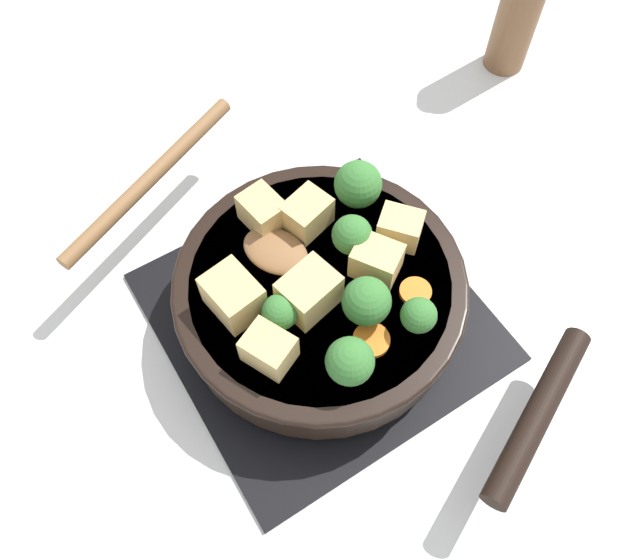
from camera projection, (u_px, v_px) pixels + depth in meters
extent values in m
plane|color=silver|center=(320.00, 317.00, 0.66)|extent=(2.40, 2.40, 0.00)
cube|color=black|center=(320.00, 315.00, 0.65)|extent=(0.31, 0.31, 0.01)
torus|color=black|center=(320.00, 308.00, 0.64)|extent=(0.24, 0.24, 0.01)
cube|color=black|center=(320.00, 308.00, 0.64)|extent=(0.01, 0.23, 0.01)
cube|color=black|center=(320.00, 308.00, 0.64)|extent=(0.23, 0.01, 0.01)
cylinder|color=black|center=(320.00, 293.00, 0.61)|extent=(0.27, 0.27, 0.05)
cylinder|color=brown|center=(320.00, 291.00, 0.61)|extent=(0.25, 0.25, 0.04)
torus|color=black|center=(320.00, 282.00, 0.59)|extent=(0.28, 0.28, 0.01)
cylinder|color=black|center=(538.00, 414.00, 0.54)|extent=(0.17, 0.09, 0.02)
ellipsoid|color=brown|center=(276.00, 251.00, 0.60)|extent=(0.07, 0.08, 0.01)
cylinder|color=brown|center=(150.00, 178.00, 0.64)|extent=(0.23, 0.12, 0.02)
cube|color=#DBB770|center=(233.00, 296.00, 0.56)|extent=(0.05, 0.06, 0.04)
cube|color=#DBB770|center=(398.00, 226.00, 0.60)|extent=(0.05, 0.05, 0.03)
cube|color=#DBB770|center=(309.00, 292.00, 0.56)|extent=(0.06, 0.05, 0.04)
cube|color=#DBB770|center=(307.00, 214.00, 0.60)|extent=(0.05, 0.05, 0.03)
cube|color=#DBB770|center=(269.00, 349.00, 0.53)|extent=(0.05, 0.05, 0.03)
cube|color=#DBB770|center=(263.00, 211.00, 0.61)|extent=(0.04, 0.05, 0.03)
cube|color=#DBB770|center=(376.00, 260.00, 0.58)|extent=(0.05, 0.05, 0.03)
cylinder|color=#709956|center=(365.00, 313.00, 0.56)|extent=(0.01, 0.01, 0.01)
sphere|color=#387533|center=(367.00, 301.00, 0.54)|extent=(0.04, 0.04, 0.04)
cylinder|color=#709956|center=(357.00, 199.00, 0.63)|extent=(0.01, 0.01, 0.01)
sphere|color=#387533|center=(358.00, 184.00, 0.61)|extent=(0.05, 0.05, 0.05)
cylinder|color=#709956|center=(351.00, 247.00, 0.60)|extent=(0.01, 0.01, 0.01)
sphere|color=#387533|center=(352.00, 235.00, 0.58)|extent=(0.04, 0.04, 0.04)
cylinder|color=#709956|center=(281.00, 321.00, 0.56)|extent=(0.01, 0.01, 0.01)
sphere|color=#387533|center=(280.00, 312.00, 0.54)|extent=(0.03, 0.03, 0.03)
cylinder|color=#709956|center=(416.00, 324.00, 0.56)|extent=(0.01, 0.01, 0.01)
sphere|color=#387533|center=(419.00, 315.00, 0.54)|extent=(0.03, 0.03, 0.03)
cylinder|color=#709956|center=(349.00, 371.00, 0.54)|extent=(0.01, 0.01, 0.01)
sphere|color=#387533|center=(350.00, 361.00, 0.52)|extent=(0.04, 0.04, 0.04)
cylinder|color=orange|center=(371.00, 340.00, 0.55)|extent=(0.03, 0.03, 0.01)
cylinder|color=orange|center=(415.00, 292.00, 0.58)|extent=(0.03, 0.03, 0.01)
cylinder|color=brown|center=(520.00, 7.00, 0.77)|extent=(0.05, 0.05, 0.17)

